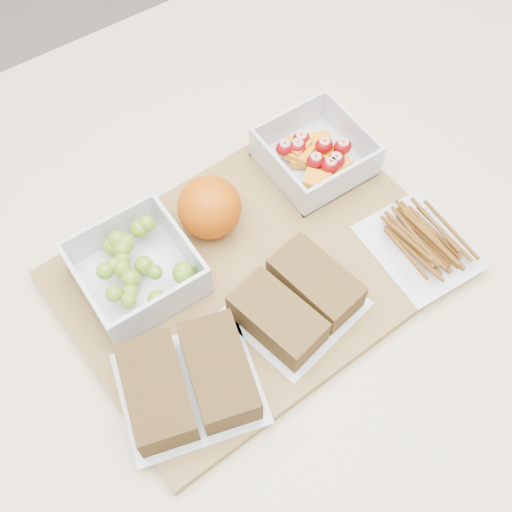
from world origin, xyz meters
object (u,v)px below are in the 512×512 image
object	(u,v)px
orange	(209,207)
sandwich_bag_left	(188,382)
grape_container	(137,268)
sandwich_bag_center	(297,301)
cutting_board	(256,270)
fruit_container	(315,155)
pretzel_bag	(421,240)

from	to	relation	value
orange	sandwich_bag_left	world-z (taller)	orange
grape_container	sandwich_bag_center	xyz separation A→B (m)	(0.12, -0.13, -0.00)
cutting_board	sandwich_bag_left	distance (m)	0.16
fruit_container	sandwich_bag_center	xyz separation A→B (m)	(-0.14, -0.15, 0.00)
sandwich_bag_center	pretzel_bag	bearing A→B (deg)	-5.37
grape_container	fruit_container	distance (m)	0.26
cutting_board	pretzel_bag	distance (m)	0.19
grape_container	sandwich_bag_left	world-z (taller)	grape_container
cutting_board	orange	size ratio (longest dim) A/B	5.70
cutting_board	grape_container	xyz separation A→B (m)	(-0.12, 0.06, 0.03)
grape_container	sandwich_bag_left	xyz separation A→B (m)	(-0.02, -0.14, -0.00)
orange	sandwich_bag_center	bearing A→B (deg)	-82.93
sandwich_bag_center	pretzel_bag	xyz separation A→B (m)	(0.17, -0.02, -0.01)
sandwich_bag_left	sandwich_bag_center	size ratio (longest dim) A/B	1.12
fruit_container	sandwich_bag_center	world-z (taller)	fruit_container
cutting_board	fruit_container	world-z (taller)	fruit_container
cutting_board	fruit_container	bearing A→B (deg)	26.80
orange	sandwich_bag_center	distance (m)	0.15
fruit_container	pretzel_bag	bearing A→B (deg)	-80.06
cutting_board	sandwich_bag_center	size ratio (longest dim) A/B	2.81
fruit_container	pretzel_bag	xyz separation A→B (m)	(0.03, -0.17, -0.01)
grape_container	pretzel_bag	bearing A→B (deg)	-26.99
fruit_container	sandwich_bag_center	distance (m)	0.20
sandwich_bag_center	pretzel_bag	size ratio (longest dim) A/B	1.13
orange	sandwich_bag_center	xyz separation A→B (m)	(0.02, -0.15, -0.02)
orange	pretzel_bag	size ratio (longest dim) A/B	0.56
cutting_board	sandwich_bag_left	bearing A→B (deg)	-152.19
grape_container	fruit_container	bearing A→B (deg)	4.15
grape_container	pretzel_bag	size ratio (longest dim) A/B	0.92
cutting_board	orange	xyz separation A→B (m)	(-0.01, 0.08, 0.04)
orange	fruit_container	bearing A→B (deg)	1.64
grape_container	fruit_container	world-z (taller)	grape_container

